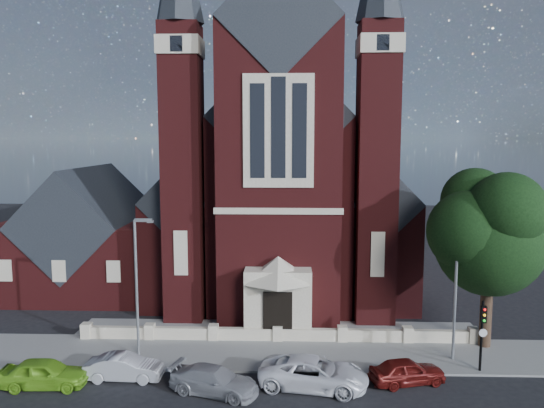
{
  "coord_description": "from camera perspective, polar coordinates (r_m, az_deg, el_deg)",
  "views": [
    {
      "loc": [
        0.67,
        -25.09,
        12.55
      ],
      "look_at": [
        -0.53,
        12.0,
        7.95
      ],
      "focal_mm": 35.0,
      "sensor_mm": 36.0,
      "label": 1
    }
  ],
  "objects": [
    {
      "name": "traffic_signal",
      "position": [
        31.03,
        21.7,
        -12.19
      ],
      "size": [
        0.28,
        0.42,
        4.0
      ],
      "color": "black",
      "rests_on": "ground"
    },
    {
      "name": "forecourt_paving",
      "position": [
        35.86,
        0.68,
        -13.42
      ],
      "size": [
        26.0,
        3.0,
        0.14
      ],
      "primitive_type": "cube",
      "color": "slate",
      "rests_on": "ground"
    },
    {
      "name": "car_dark_red",
      "position": [
        29.37,
        14.33,
        -17.03
      ],
      "size": [
        4.15,
        2.46,
        1.32
      ],
      "primitive_type": "imported",
      "rotation": [
        0.0,
        0.0,
        1.82
      ],
      "color": "#5F1310",
      "rests_on": "ground"
    },
    {
      "name": "car_lime_van",
      "position": [
        30.42,
        -23.27,
        -16.38
      ],
      "size": [
        4.4,
        1.94,
        1.47
      ],
      "primitive_type": "imported",
      "rotation": [
        0.0,
        0.0,
        1.62
      ],
      "color": "#72B624",
      "rests_on": "ground"
    },
    {
      "name": "car_white_suv",
      "position": [
        28.17,
        4.5,
        -17.68
      ],
      "size": [
        5.87,
        3.43,
        1.54
      ],
      "primitive_type": "imported",
      "rotation": [
        0.0,
        0.0,
        1.4
      ],
      "color": "white",
      "rests_on": "ground"
    },
    {
      "name": "street_lamp_right",
      "position": [
        31.59,
        19.33,
        -7.92
      ],
      "size": [
        1.16,
        0.22,
        8.09
      ],
      "color": "gray",
      "rests_on": "ground"
    },
    {
      "name": "parish_hall",
      "position": [
        46.98,
        -19.01,
        -3.79
      ],
      "size": [
        12.0,
        12.2,
        10.24
      ],
      "color": "#4D1415",
      "rests_on": "ground"
    },
    {
      "name": "pavement_strip",
      "position": [
        32.14,
        0.53,
        -15.91
      ],
      "size": [
        60.0,
        5.0,
        0.12
      ],
      "primitive_type": "cube",
      "color": "slate",
      "rests_on": "ground"
    },
    {
      "name": "forecourt_wall",
      "position": [
        33.99,
        0.61,
        -14.6
      ],
      "size": [
        24.0,
        0.4,
        0.9
      ],
      "primitive_type": "cube",
      "color": "#B2A58D",
      "rests_on": "ground"
    },
    {
      "name": "car_silver_a",
      "position": [
        29.98,
        -15.6,
        -16.57
      ],
      "size": [
        4.03,
        1.44,
        1.32
      ],
      "primitive_type": "imported",
      "rotation": [
        0.0,
        0.0,
        1.56
      ],
      "color": "#A7A9AE",
      "rests_on": "ground"
    },
    {
      "name": "car_silver_b",
      "position": [
        27.74,
        -6.24,
        -18.36
      ],
      "size": [
        4.88,
        3.14,
        1.32
      ],
      "primitive_type": "imported",
      "rotation": [
        0.0,
        0.0,
        1.26
      ],
      "color": "gray",
      "rests_on": "ground"
    },
    {
      "name": "street_tree",
      "position": [
        33.49,
        22.72,
        -3.1
      ],
      "size": [
        6.4,
        6.6,
        10.7
      ],
      "color": "black",
      "rests_on": "ground"
    },
    {
      "name": "church",
      "position": [
        48.23,
        1.05,
        1.87
      ],
      "size": [
        20.01,
        34.9,
        29.2
      ],
      "color": "#4D1415",
      "rests_on": "ground"
    },
    {
      "name": "street_lamp_left",
      "position": [
        31.35,
        -14.23,
        -7.85
      ],
      "size": [
        1.16,
        0.22,
        8.09
      ],
      "color": "gray",
      "rests_on": "ground"
    },
    {
      "name": "ground",
      "position": [
        42.01,
        0.87,
        -10.32
      ],
      "size": [
        120.0,
        120.0,
        0.0
      ],
      "primitive_type": "plane",
      "color": "black",
      "rests_on": "ground"
    }
  ]
}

